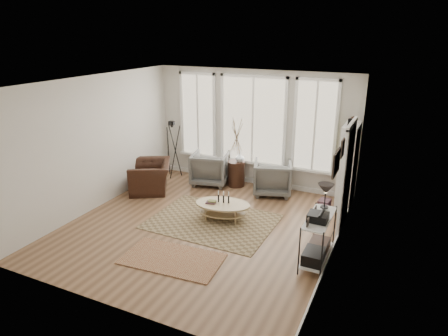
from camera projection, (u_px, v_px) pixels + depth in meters
The scene contains 17 objects.
room at pixel (203, 160), 7.66m from camera, with size 5.50×5.54×2.90m.
bay_window at pixel (253, 122), 9.91m from camera, with size 4.14×0.12×2.24m.
door at pixel (347, 175), 7.70m from camera, with size 0.09×1.06×2.22m.
bookcase at pixel (348, 166), 8.73m from camera, with size 0.31×0.85×2.06m.
low_shelf at pixel (318, 234), 6.74m from camera, with size 0.38×1.08×1.30m.
wall_art at pixel (338, 159), 6.24m from camera, with size 0.04×0.88×0.44m.
rug_main at pixel (212, 221), 8.32m from camera, with size 2.51×1.89×0.01m, color brown.
rug_runner at pixel (172, 259), 6.95m from camera, with size 1.73×0.96×0.01m, color maroon.
coffee_table at pixel (222, 207), 8.33m from camera, with size 1.26×0.92×0.53m.
armchair_left at pixel (210, 168), 10.27m from camera, with size 0.89×0.92×0.84m, color #62625E.
armchair_right at pixel (272, 177), 9.63m from camera, with size 0.88×0.90×0.82m, color #62625E.
side_table at pixel (236, 153), 9.97m from camera, with size 0.43×0.43×1.82m.
vase at pixel (240, 157), 9.97m from camera, with size 0.22×0.22×0.23m, color silver.
accent_chair at pixel (150, 176), 9.84m from camera, with size 0.97×1.11×0.72m, color #321B12.
tripod_camera at pixel (173, 151), 10.70m from camera, with size 0.54×0.54×1.53m.
book_stack_near at pixel (324, 204), 8.94m from camera, with size 0.23×0.30×0.19m, color brown.
book_stack_far at pixel (322, 209), 8.71m from camera, with size 0.20×0.26×0.16m, color brown.
Camera 1 is at (3.48, -6.41, 3.78)m, focal length 32.00 mm.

